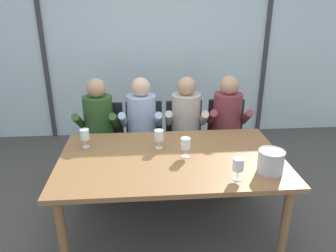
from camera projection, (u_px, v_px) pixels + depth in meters
ground at (164, 173)px, 4.01m from camera, size 14.00×14.00×0.00m
window_glass_panel at (157, 49)px, 4.73m from camera, size 7.12×0.03×2.60m
window_mullion_left at (44, 51)px, 4.60m from camera, size 0.06×0.06×2.60m
window_mullion_right at (266, 48)px, 4.83m from camera, size 0.06×0.06×2.60m
hillside_vineyard at (151, 44)px, 8.03m from camera, size 13.12×2.40×1.84m
dining_table at (171, 164)px, 2.84m from camera, size 1.92×1.15×0.72m
chair_near_curtain at (104, 136)px, 3.75m from camera, size 0.47×0.47×0.89m
chair_left_of_center at (145, 135)px, 3.79m from camera, size 0.45×0.45×0.89m
chair_center at (185, 133)px, 3.82m from camera, size 0.46×0.46×0.89m
chair_right_of_center at (226, 132)px, 3.87m from camera, size 0.47×0.47×0.89m
person_olive_shirt at (98, 126)px, 3.56m from camera, size 0.47×0.62×1.21m
person_pale_blue_shirt at (141, 125)px, 3.60m from camera, size 0.47×0.62×1.21m
person_beige_jumper at (186, 124)px, 3.63m from camera, size 0.49×0.63×1.21m
person_maroon_top at (228, 123)px, 3.67m from camera, size 0.48×0.63×1.21m
ice_bucket_primary at (271, 161)px, 2.54m from camera, size 0.21×0.21×0.19m
wine_glass_by_left_taster at (238, 165)px, 2.43m from camera, size 0.08×0.08×0.17m
wine_glass_near_bucket at (159, 136)px, 2.95m from camera, size 0.08×0.08×0.17m
wine_glass_center_pour at (85, 135)px, 2.96m from camera, size 0.08×0.08×0.17m
wine_glass_by_right_taster at (185, 144)px, 2.79m from camera, size 0.08×0.08×0.17m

